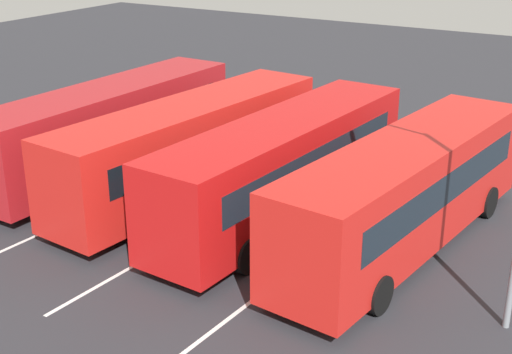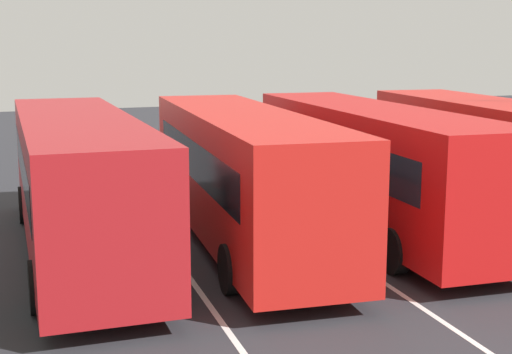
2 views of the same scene
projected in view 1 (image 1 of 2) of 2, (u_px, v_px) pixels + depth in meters
name	position (u px, v px, depth m)	size (l,w,h in m)	color
ground_plane	(239.00, 206.00, 23.39)	(75.63, 75.63, 0.00)	#2B2B30
bus_far_left	(407.00, 190.00, 20.02)	(11.46, 3.72, 3.22)	red
bus_center_left	(285.00, 165.00, 21.96)	(11.41, 3.24, 3.22)	red
bus_center_right	(191.00, 145.00, 23.70)	(11.44, 3.54, 3.22)	red
bus_far_right	(110.00, 126.00, 25.80)	(11.34, 2.87, 3.22)	#AD191E
pedestrian	(422.00, 133.00, 27.67)	(0.36, 0.36, 1.66)	#232833
lane_stripe_outer_left	(343.00, 231.00, 21.59)	(16.14, 0.12, 0.01)	silver
lane_stripe_inner_left	(239.00, 206.00, 23.38)	(16.14, 0.12, 0.01)	silver
lane_stripe_inner_right	(149.00, 185.00, 25.18)	(16.14, 0.12, 0.01)	silver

